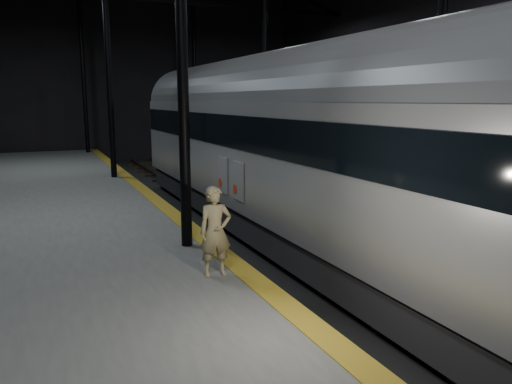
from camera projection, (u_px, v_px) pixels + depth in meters
ground at (261, 230)px, 17.42m from camera, size 44.00×44.00×0.00m
platform_left at (24, 240)px, 14.35m from camera, size 9.00×43.80×1.00m
platform_right at (429, 199)px, 20.31m from camera, size 9.00×43.80×1.00m
tactile_strip at (169, 210)px, 15.95m from camera, size 0.50×43.80×0.01m
track at (261, 228)px, 17.41m from camera, size 2.40×43.00×0.24m
train at (272, 139)px, 16.10m from camera, size 3.26×21.83×5.84m
woman at (215, 232)px, 9.90m from camera, size 0.68×0.47×1.81m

